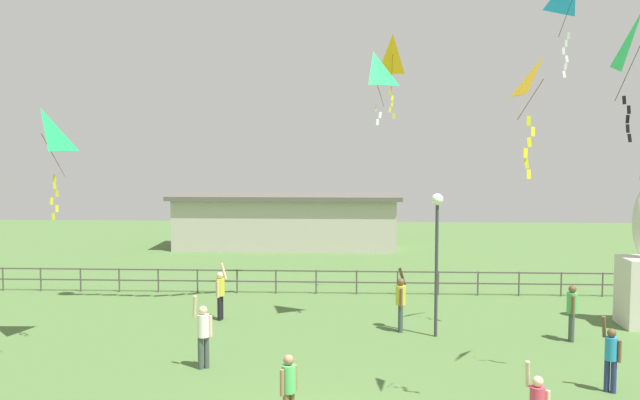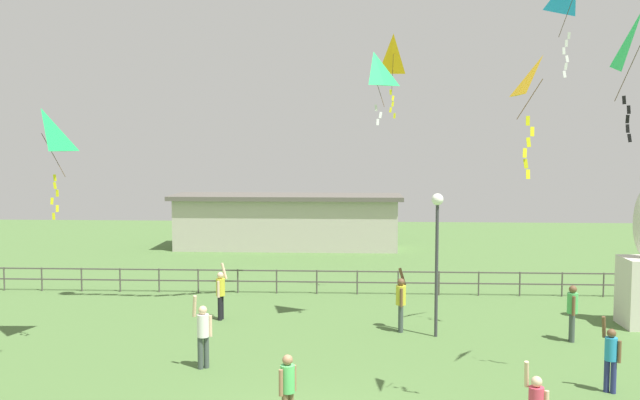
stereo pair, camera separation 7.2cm
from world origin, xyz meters
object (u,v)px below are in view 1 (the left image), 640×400
Objects in this scene: person_2 at (203,332)px; kite_6 at (393,57)px; person_0 at (220,292)px; kite_5 at (42,137)px; person_6 at (289,387)px; kite_4 at (542,86)px; kite_3 at (373,74)px; person_5 at (401,300)px; person_3 at (611,355)px; person_1 at (572,309)px; lamppost at (437,233)px.

person_2 is 13.07m from kite_6.
person_0 is 0.62× the size of kite_5.
kite_4 reaches higher than person_6.
person_6 is at bearing -102.84° from kite_3.
person_5 is 9.44m from kite_6.
person_3 is 0.58× the size of kite_6.
kite_4 is (7.78, -3.17, 6.11)m from person_2.
kite_3 reaches higher than person_1.
person_6 is at bearing -109.72° from person_5.
person_6 is 15.30m from kite_6.
kite_3 reaches higher than kite_5.
lamppost is 2.24× the size of person_2.
person_2 is (-10.46, -3.07, 0.01)m from person_1.
kite_6 reaches higher than kite_5.
person_2 reaches higher than person_3.
lamppost is at bearing 62.29° from person_6.
person_6 is at bearing -138.34° from person_1.
kite_5 is at bearing 158.84° from kite_4.
kite_5 is at bearing 143.14° from person_6.
kite_6 is (-2.42, 11.87, 2.04)m from kite_4.
person_0 is 1.19× the size of person_6.
kite_5 is at bearing 160.40° from person_2.
lamppost is 8.58m from person_6.
person_2 is at bearing -144.16° from person_5.
kite_5 is (-4.95, 1.76, 5.11)m from person_2.
kite_6 is (10.31, 6.94, 3.04)m from kite_5.
lamppost is 1.98× the size of kite_3.
person_0 is at bearing 148.76° from person_3.
kite_5 is (-12.74, 4.93, -1.00)m from kite_4.
person_2 is at bearing -19.60° from kite_5.
kite_4 reaches higher than kite_5.
kite_6 is (2.75, 12.62, 8.21)m from person_6.
person_6 is (-7.43, -2.61, 0.01)m from person_3.
kite_5 is at bearing -175.15° from person_1.
person_3 is at bearing -52.73° from lamppost.
lamppost is at bearing 175.10° from person_1.
kite_6 is (5.36, 8.71, 8.15)m from person_2.
lamppost is at bearing -78.27° from kite_6.
person_3 is at bearing -7.36° from person_2.
person_5 is at bearing 170.50° from person_1.
kite_3 is at bearing 133.41° from person_3.
kite_6 is at bearing 115.09° from person_3.
person_5 is (5.95, -1.20, 0.05)m from person_0.
person_0 is at bearing 168.56° from person_5.
lamppost reaches higher than person_5.
person_2 is 6.68m from person_5.
person_3 is 1.14× the size of person_6.
person_1 is 9.13m from kite_4.
kite_3 is at bearing 44.93° from person_2.
person_2 is 0.80× the size of kite_4.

